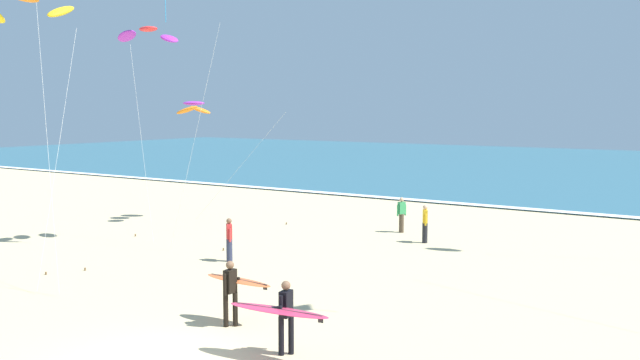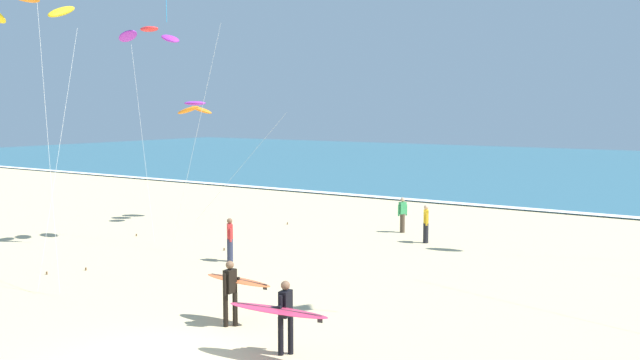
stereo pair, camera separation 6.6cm
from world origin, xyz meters
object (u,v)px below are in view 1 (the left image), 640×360
object	(u,v)px
surfer_lead	(282,311)
bystander_yellow_top	(425,223)
kite_arc_scarlet_mid	(148,35)
bystander_red_top	(229,239)
bystander_green_top	(401,215)
surfer_trailing	(234,285)
kite_arc_amber_high	(25,8)
kite_arc_violet_far	(194,108)

from	to	relation	value
surfer_lead	bystander_yellow_top	size ratio (longest dim) A/B	1.58
kite_arc_scarlet_mid	bystander_red_top	bearing A→B (deg)	-8.50
bystander_green_top	bystander_yellow_top	world-z (taller)	same
bystander_red_top	bystander_green_top	xyz separation A→B (m)	(2.47, 8.82, 0.00)
surfer_trailing	surfer_lead	bearing A→B (deg)	-26.18
kite_arc_amber_high	bystander_green_top	size ratio (longest dim) A/B	5.55
surfer_trailing	kite_arc_scarlet_mid	distance (m)	13.82
surfer_lead	bystander_red_top	size ratio (longest dim) A/B	1.58
surfer_lead	kite_arc_amber_high	xyz separation A→B (m)	(-9.30, 0.18, 7.38)
kite_arc_scarlet_mid	kite_arc_violet_far	xyz separation A→B (m)	(-2.64, 5.26, -2.89)
surfer_lead	kite_arc_scarlet_mid	world-z (taller)	kite_arc_scarlet_mid
kite_arc_amber_high	kite_arc_scarlet_mid	bearing A→B (deg)	111.67
surfer_lead	bystander_green_top	world-z (taller)	surfer_lead
bystander_red_top	kite_arc_violet_far	bearing A→B (deg)	140.99
surfer_trailing	bystander_yellow_top	size ratio (longest dim) A/B	1.26
kite_arc_violet_far	bystander_yellow_top	bearing A→B (deg)	5.86
kite_arc_amber_high	bystander_yellow_top	distance (m)	16.96
kite_arc_scarlet_mid	bystander_yellow_top	size ratio (longest dim) A/B	5.53
kite_arc_scarlet_mid	bystander_green_top	distance (m)	13.26
surfer_lead	bystander_green_top	size ratio (longest dim) A/B	1.58
kite_arc_scarlet_mid	bystander_green_top	size ratio (longest dim) A/B	5.53
kite_arc_violet_far	bystander_red_top	bearing A→B (deg)	-39.01
surfer_trailing	kite_arc_violet_far	bearing A→B (deg)	136.97
kite_arc_amber_high	bystander_yellow_top	xyz separation A→B (m)	(6.19, 13.84, -7.62)
kite_arc_violet_far	bystander_yellow_top	distance (m)	12.74
kite_arc_violet_far	kite_arc_amber_high	xyz separation A→B (m)	(5.57, -12.63, 2.86)
surfer_lead	kite_arc_amber_high	bearing A→B (deg)	178.92
surfer_lead	bystander_green_top	distance (m)	16.45
kite_arc_violet_far	kite_arc_scarlet_mid	bearing A→B (deg)	-63.30
kite_arc_violet_far	kite_arc_amber_high	size ratio (longest dim) A/B	0.67
surfer_lead	kite_arc_amber_high	size ratio (longest dim) A/B	0.28
surfer_trailing	kite_arc_amber_high	bearing A→B (deg)	-171.46
surfer_lead	surfer_trailing	size ratio (longest dim) A/B	1.25
kite_arc_violet_far	kite_arc_amber_high	bearing A→B (deg)	-66.19
kite_arc_scarlet_mid	bystander_yellow_top	bearing A→B (deg)	35.33
kite_arc_scarlet_mid	bystander_green_top	xyz separation A→B (m)	(7.19, 8.11, -7.64)
surfer_trailing	bystander_green_top	bearing A→B (deg)	100.17
kite_arc_violet_far	bystander_green_top	distance (m)	11.29
bystander_yellow_top	surfer_trailing	bearing A→B (deg)	-87.03
surfer_trailing	kite_arc_scarlet_mid	xyz separation A→B (m)	(-9.78, 6.34, 7.42)
surfer_trailing	bystander_red_top	size ratio (longest dim) A/B	1.26
kite_arc_amber_high	bystander_green_top	distance (m)	17.77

